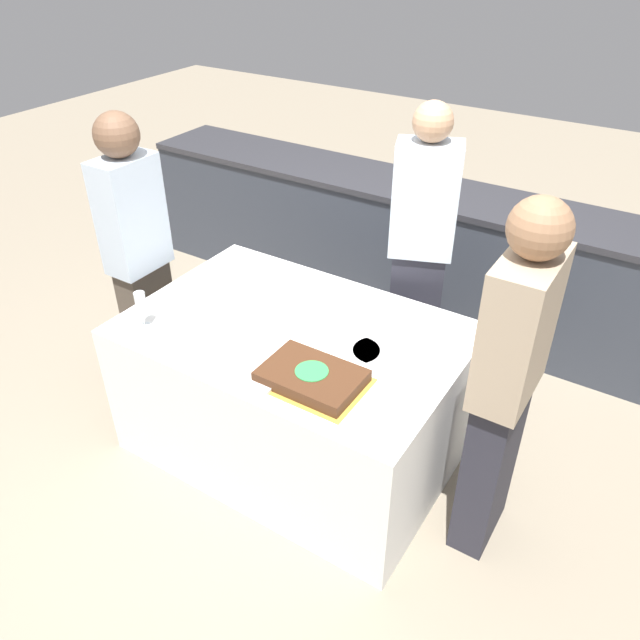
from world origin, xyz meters
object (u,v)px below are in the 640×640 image
cake (312,377)px  person_seated_right (506,385)px  person_seated_left (138,254)px  plate_stack (275,317)px  wine_glass (141,304)px  person_cutting_cake (420,257)px

cake → person_seated_right: 0.79m
person_seated_left → person_seated_right: size_ratio=0.99×
cake → person_seated_left: bearing=167.3°
plate_stack → wine_glass: bearing=-144.1°
person_seated_left → person_cutting_cake: bearing=-60.0°
plate_stack → wine_glass: wine_glass is taller
cake → wine_glass: 0.92m
wine_glass → person_seated_right: 1.69m
person_seated_right → person_cutting_cake: bearing=-136.1°
cake → plate_stack: size_ratio=2.12×
wine_glass → person_seated_right: size_ratio=0.11×
cake → plate_stack: cake is taller
wine_glass → person_seated_left: 0.55m
plate_stack → person_cutting_cake: 0.87m
wine_glass → person_seated_right: bearing=12.7°
cake → person_seated_left: person_seated_left is taller
plate_stack → person_cutting_cake: bearing=62.0°
plate_stack → person_seated_right: 1.14m
wine_glass → person_seated_right: person_seated_right is taller
plate_stack → person_cutting_cake: person_cutting_cake is taller
wine_glass → person_cutting_cake: 1.45m
person_cutting_cake → person_seated_left: 1.52m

